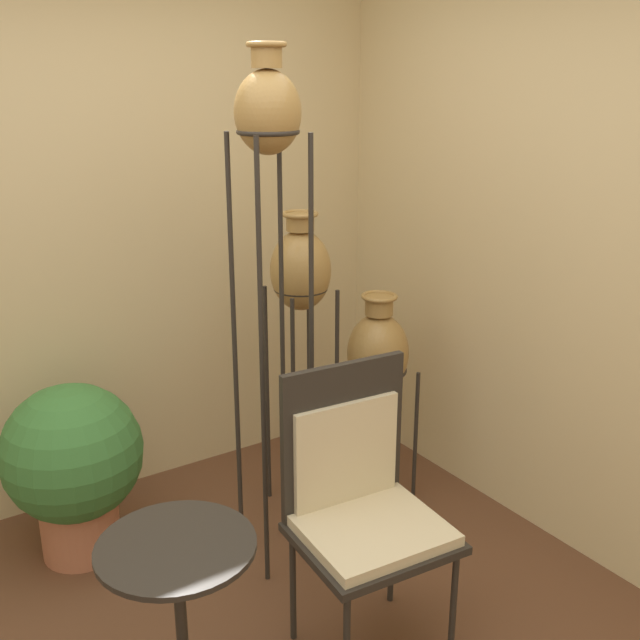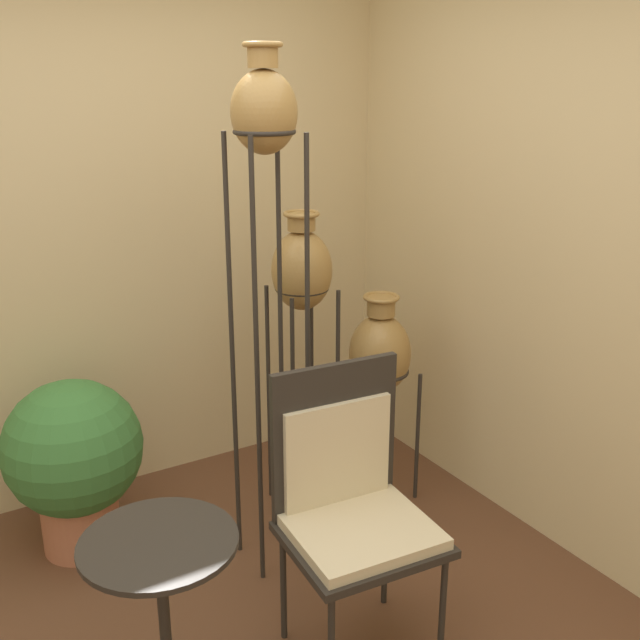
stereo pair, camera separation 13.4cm
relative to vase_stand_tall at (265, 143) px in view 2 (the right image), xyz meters
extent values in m
cube|color=#D1B784|center=(-0.53, 1.01, -0.44)|extent=(7.35, 0.06, 2.70)
cube|color=#D1B784|center=(1.17, -0.70, -0.44)|extent=(0.06, 7.35, 2.70)
cylinder|color=#28231E|center=(-0.11, -0.11, -0.87)|extent=(0.02, 0.02, 1.83)
cylinder|color=#28231E|center=(0.11, -0.11, -0.87)|extent=(0.02, 0.02, 1.83)
cylinder|color=#28231E|center=(-0.11, 0.11, -0.87)|extent=(0.02, 0.02, 1.83)
cylinder|color=#28231E|center=(0.11, 0.11, -0.87)|extent=(0.02, 0.02, 1.83)
torus|color=#28231E|center=(0.00, 0.00, 0.04)|extent=(0.24, 0.24, 0.02)
ellipsoid|color=olive|center=(0.00, 0.00, 0.11)|extent=(0.25, 0.25, 0.31)
cylinder|color=olive|center=(0.00, 0.00, 0.30)|extent=(0.11, 0.11, 0.08)
torus|color=olive|center=(0.00, 0.00, 0.34)|extent=(0.15, 0.15, 0.02)
cylinder|color=#28231E|center=(0.22, 0.21, -1.24)|extent=(0.02, 0.02, 1.10)
cylinder|color=#28231E|center=(0.46, 0.21, -1.24)|extent=(0.02, 0.02, 1.10)
cylinder|color=#28231E|center=(0.22, 0.45, -1.24)|extent=(0.02, 0.02, 1.10)
cylinder|color=#28231E|center=(0.46, 0.45, -1.24)|extent=(0.02, 0.02, 1.10)
torus|color=#28231E|center=(0.34, 0.33, -0.69)|extent=(0.25, 0.25, 0.02)
ellipsoid|color=olive|center=(0.34, 0.33, -0.60)|extent=(0.28, 0.28, 0.37)
cylinder|color=olive|center=(0.34, 0.33, -0.38)|extent=(0.13, 0.13, 0.07)
torus|color=olive|center=(0.34, 0.33, -0.35)|extent=(0.16, 0.16, 0.02)
cylinder|color=#28231E|center=(0.55, 0.05, -1.46)|extent=(0.02, 0.02, 0.67)
cylinder|color=#28231E|center=(0.83, 0.05, -1.46)|extent=(0.02, 0.02, 0.67)
cylinder|color=#28231E|center=(0.55, 0.33, -1.46)|extent=(0.02, 0.02, 0.67)
cylinder|color=#28231E|center=(0.83, 0.33, -1.46)|extent=(0.02, 0.02, 0.67)
torus|color=#28231E|center=(0.69, 0.19, -1.12)|extent=(0.29, 0.29, 0.02)
ellipsoid|color=olive|center=(0.69, 0.19, -1.03)|extent=(0.30, 0.30, 0.39)
cylinder|color=olive|center=(0.69, 0.19, -0.79)|extent=(0.13, 0.13, 0.09)
torus|color=olive|center=(0.69, 0.19, -0.75)|extent=(0.17, 0.17, 0.02)
cylinder|color=#28231E|center=(0.20, -0.89, -1.56)|extent=(0.02, 0.02, 0.46)
cylinder|color=#28231E|center=(-0.21, -0.47, -1.56)|extent=(0.02, 0.02, 0.46)
cylinder|color=#28231E|center=(0.23, -0.51, -1.56)|extent=(0.02, 0.02, 0.46)
cube|color=#28231E|center=(0.00, -0.68, -1.31)|extent=(0.55, 0.49, 0.03)
cube|color=beige|center=(0.00, -0.68, -1.27)|extent=(0.51, 0.46, 0.04)
cube|color=#28231E|center=(0.02, -0.47, -1.01)|extent=(0.49, 0.07, 0.57)
cube|color=beige|center=(0.01, -0.50, -1.07)|extent=(0.42, 0.06, 0.40)
cylinder|color=#28231E|center=(-0.73, -0.68, -1.06)|extent=(0.47, 0.47, 0.02)
cylinder|color=#B26647|center=(-0.70, 0.51, -1.66)|extent=(0.34, 0.34, 0.27)
torus|color=#B26647|center=(-0.70, 0.51, -1.52)|extent=(0.37, 0.37, 0.02)
sphere|color=#387033|center=(-0.70, 0.51, -1.30)|extent=(0.60, 0.60, 0.60)
camera|label=1|loc=(-1.41, -2.46, 0.24)|focal=42.00mm
camera|label=2|loc=(-1.30, -2.53, 0.24)|focal=42.00mm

